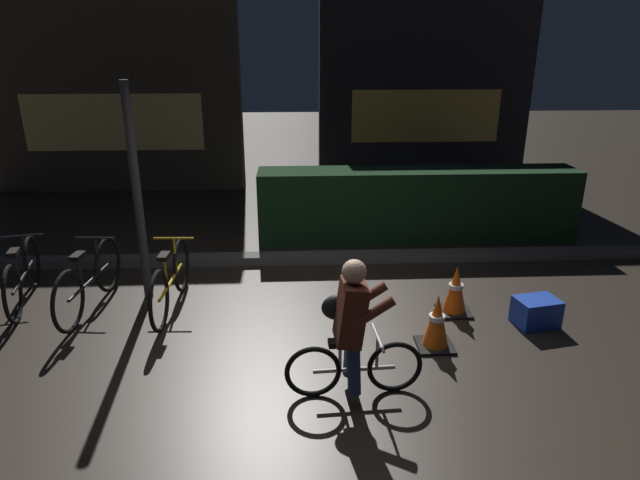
% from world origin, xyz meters
% --- Properties ---
extents(ground_plane, '(40.00, 40.00, 0.00)m').
position_xyz_m(ground_plane, '(0.00, 0.00, 0.00)').
color(ground_plane, '#2D261E').
extents(sidewalk_curb, '(12.00, 0.24, 0.12)m').
position_xyz_m(sidewalk_curb, '(0.00, 2.20, 0.06)').
color(sidewalk_curb, '#56544F').
rests_on(sidewalk_curb, ground).
extents(hedge_row, '(4.80, 0.70, 1.09)m').
position_xyz_m(hedge_row, '(1.80, 3.10, 0.54)').
color(hedge_row, black).
rests_on(hedge_row, ground).
extents(storefront_left, '(4.98, 0.54, 4.27)m').
position_xyz_m(storefront_left, '(-3.60, 6.50, 2.12)').
color(storefront_left, '#42382D').
rests_on(storefront_left, ground).
extents(storefront_right, '(4.55, 0.54, 4.61)m').
position_xyz_m(storefront_right, '(2.78, 7.20, 2.29)').
color(storefront_right, '#262328').
rests_on(storefront_right, ground).
extents(street_post, '(0.10, 0.10, 2.50)m').
position_xyz_m(street_post, '(-1.82, 1.20, 1.25)').
color(street_post, '#2D2D33').
rests_on(street_post, ground).
extents(parked_bike_leftmost, '(0.49, 1.59, 0.74)m').
position_xyz_m(parked_bike_leftmost, '(-3.20, 1.12, 0.34)').
color(parked_bike_leftmost, black).
rests_on(parked_bike_leftmost, ground).
extents(parked_bike_left_mid, '(0.46, 1.67, 0.77)m').
position_xyz_m(parked_bike_left_mid, '(-2.38, 0.92, 0.35)').
color(parked_bike_left_mid, black).
rests_on(parked_bike_left_mid, ground).
extents(parked_bike_center_left, '(0.46, 1.65, 0.76)m').
position_xyz_m(parked_bike_center_left, '(-1.47, 0.88, 0.35)').
color(parked_bike_center_left, black).
rests_on(parked_bike_center_left, ground).
extents(traffic_cone_near, '(0.36, 0.36, 0.57)m').
position_xyz_m(traffic_cone_near, '(1.31, -0.10, 0.27)').
color(traffic_cone_near, black).
rests_on(traffic_cone_near, ground).
extents(traffic_cone_far, '(0.36, 0.36, 0.57)m').
position_xyz_m(traffic_cone_far, '(1.71, 0.61, 0.27)').
color(traffic_cone_far, black).
rests_on(traffic_cone_far, ground).
extents(blue_crate, '(0.49, 0.40, 0.30)m').
position_xyz_m(blue_crate, '(2.50, 0.30, 0.15)').
color(blue_crate, '#193DB7').
rests_on(blue_crate, ground).
extents(cyclist, '(1.19, 0.50, 1.25)m').
position_xyz_m(cyclist, '(0.39, -0.80, 0.63)').
color(cyclist, black).
rests_on(cyclist, ground).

